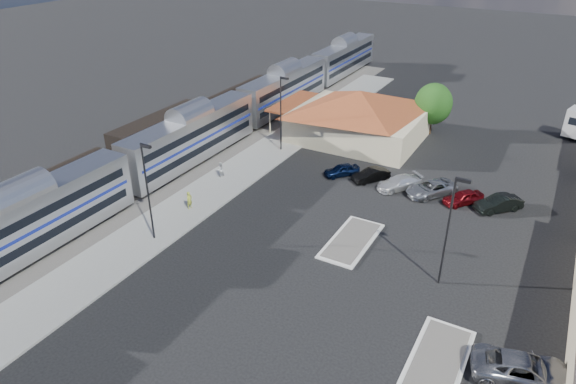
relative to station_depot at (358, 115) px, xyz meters
The scene contains 21 objects.
ground 24.63m from the station_depot, 79.24° to the right, with size 280.00×280.00×0.00m, color black.
railbed 23.14m from the station_depot, 135.78° to the right, with size 16.00×100.00×0.12m, color #4C4944.
platform 19.71m from the station_depot, 112.45° to the right, with size 5.50×92.00×0.18m, color gray.
passenger_train 20.62m from the station_depot, 130.67° to the right, with size 3.00×104.00×5.55m.
freight_cars 24.22m from the station_depot, 143.47° to the right, with size 2.80×46.00×4.00m.
station_depot is the anchor object (origin of this frame).
traffic_island_south 23.80m from the station_depot, 68.74° to the right, with size 3.30×7.50×0.21m.
traffic_island_north 37.12m from the station_depot, 59.88° to the right, with size 3.30×7.50×0.21m.
lamp_plat_s 30.74m from the station_depot, 101.94° to the right, with size 1.08×0.25×9.00m.
lamp_plat_n 10.45m from the station_depot, 128.41° to the right, with size 1.08×0.25×9.00m.
lamp_lot 29.30m from the station_depot, 55.24° to the right, with size 1.08×0.25×9.00m.
tree_depot 9.69m from the station_depot, 38.43° to the left, with size 4.71×4.71×6.63m.
suv 38.79m from the station_depot, 52.93° to the right, with size 2.79×6.05×1.68m, color gray.
person_a 25.51m from the station_depot, 105.92° to the right, with size 0.64×0.42×1.75m, color #ACB939.
person_b 19.49m from the station_depot, 115.85° to the right, with size 0.80×0.62×1.64m, color silver.
parked_car_a 11.20m from the station_depot, 76.23° to the right, with size 1.55×3.85×1.31m, color #0B1839.
parked_car_b 12.08m from the station_depot, 60.64° to the right, with size 1.43×4.09×1.35m, color black.
parked_car_c 14.13m from the station_depot, 49.70° to the right, with size 1.95×4.79×1.39m, color silver.
parked_car_d 16.15m from the station_depot, 40.21° to the right, with size 2.43×5.26×1.46m, color gray.
parked_car_e 18.86m from the station_depot, 34.57° to the right, with size 1.62×4.02×1.37m, color maroon.
parked_car_f 21.40m from the station_depot, 29.00° to the right, with size 1.59×4.56×1.50m, color black.
Camera 1 is at (17.17, -32.85, 24.53)m, focal length 32.00 mm.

